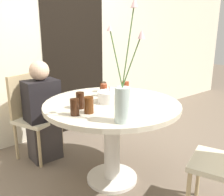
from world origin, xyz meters
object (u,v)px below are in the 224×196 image
at_px(flower_vase, 123,95).
at_px(person_boy, 43,115).
at_px(drink_glass_0, 75,107).
at_px(drink_glass_4, 104,90).
at_px(side_plate, 131,107).
at_px(birthday_cake, 109,97).
at_px(chair_far_back, 32,111).
at_px(drink_glass_3, 80,100).
at_px(drink_glass_1, 103,87).
at_px(drink_glass_5, 125,88).
at_px(drink_glass_2, 89,105).

height_order(flower_vase, person_boy, flower_vase).
distance_m(drink_glass_0, drink_glass_4, 0.57).
bearing_deg(side_plate, drink_glass_4, 83.88).
xyz_separation_m(flower_vase, side_plate, (0.26, 0.19, -0.19)).
height_order(birthday_cake, drink_glass_4, birthday_cake).
bearing_deg(flower_vase, person_boy, 93.94).
distance_m(chair_far_back, flower_vase, 1.41).
bearing_deg(drink_glass_3, drink_glass_1, 34.03).
height_order(drink_glass_3, drink_glass_4, drink_glass_3).
bearing_deg(drink_glass_0, person_boy, 82.90).
height_order(chair_far_back, flower_vase, flower_vase).
xyz_separation_m(birthday_cake, person_boy, (-0.30, 0.75, -0.31)).
height_order(drink_glass_1, drink_glass_3, drink_glass_3).
xyz_separation_m(chair_far_back, birthday_cake, (0.36, -0.90, 0.29)).
xyz_separation_m(birthday_cake, flower_vase, (-0.22, -0.43, 0.14)).
bearing_deg(person_boy, drink_glass_4, -55.75).
distance_m(chair_far_back, drink_glass_1, 0.84).
bearing_deg(flower_vase, drink_glass_1, 62.31).
relative_size(flower_vase, person_boy, 0.75).
bearing_deg(flower_vase, drink_glass_0, 119.87).
xyz_separation_m(chair_far_back, drink_glass_1, (0.54, -0.58, 0.30)).
bearing_deg(drink_glass_3, flower_vase, -81.03).
bearing_deg(drink_glass_3, person_boy, 90.92).
height_order(birthday_cake, flower_vase, flower_vase).
bearing_deg(flower_vase, chair_far_back, 96.06).
distance_m(flower_vase, drink_glass_4, 0.70).
bearing_deg(birthday_cake, flower_vase, -116.95).
bearing_deg(drink_glass_5, drink_glass_4, 159.05).
xyz_separation_m(flower_vase, drink_glass_2, (-0.08, 0.30, -0.13)).
relative_size(chair_far_back, drink_glass_1, 8.94).
xyz_separation_m(chair_far_back, drink_glass_4, (0.44, -0.71, 0.30)).
bearing_deg(drink_glass_2, side_plate, -18.67).
height_order(drink_glass_2, person_boy, person_boy).
distance_m(birthday_cake, drink_glass_1, 0.37).
height_order(drink_glass_1, drink_glass_4, drink_glass_4).
bearing_deg(drink_glass_5, drink_glass_2, -157.97).
relative_size(drink_glass_1, drink_glass_3, 0.77).
height_order(drink_glass_2, drink_glass_4, drink_glass_2).
bearing_deg(flower_vase, drink_glass_3, 98.97).
relative_size(chair_far_back, side_plate, 4.17).
relative_size(birthday_cake, drink_glass_3, 1.53).
bearing_deg(drink_glass_3, chair_far_back, 94.61).
relative_size(birthday_cake, drink_glass_0, 1.62).
bearing_deg(drink_glass_4, drink_glass_2, -140.54).
distance_m(chair_far_back, drink_glass_0, 1.05).
bearing_deg(chair_far_back, birthday_cake, -90.23).
relative_size(chair_far_back, drink_glass_0, 7.29).
distance_m(drink_glass_0, drink_glass_2, 0.11).
bearing_deg(drink_glass_0, chair_far_back, 87.34).
bearing_deg(person_boy, drink_glass_1, -41.85).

